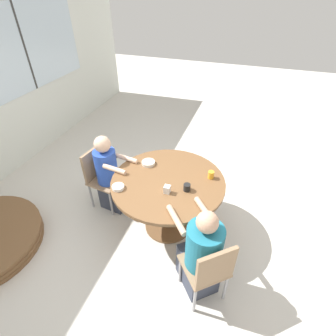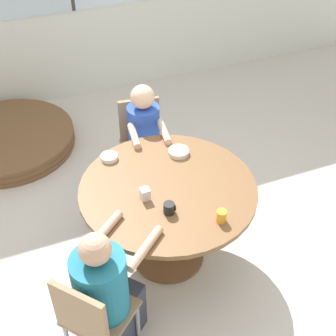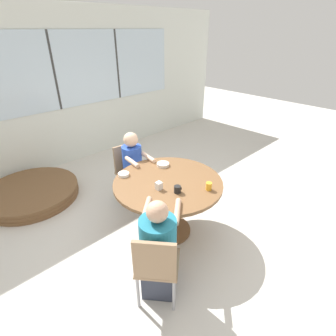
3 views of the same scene
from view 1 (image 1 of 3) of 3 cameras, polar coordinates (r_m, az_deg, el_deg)
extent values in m
plane|color=beige|center=(3.57, 0.00, -12.36)|extent=(16.00, 16.00, 0.00)
cube|color=#333333|center=(5.12, -28.72, 21.90)|extent=(0.04, 0.01, 1.30)
cylinder|color=brown|center=(3.04, 0.00, -3.02)|extent=(1.32, 1.32, 0.04)
cylinder|color=brown|center=(3.30, 0.00, -8.19)|extent=(0.14, 0.14, 0.73)
cylinder|color=brown|center=(3.56, 0.00, -12.20)|extent=(0.60, 0.60, 0.03)
cube|color=#937556|center=(3.67, -13.26, -2.63)|extent=(0.45, 0.45, 0.03)
cube|color=#937556|center=(3.64, -15.97, 0.91)|extent=(0.38, 0.09, 0.42)
cylinder|color=#99999E|center=(3.83, -9.26, -4.49)|extent=(0.03, 0.03, 0.42)
cylinder|color=#99999E|center=(3.64, -12.28, -7.61)|extent=(0.03, 0.03, 0.42)
cylinder|color=#99999E|center=(4.00, -13.28, -2.98)|extent=(0.03, 0.03, 0.42)
cylinder|color=#99999E|center=(3.82, -16.37, -5.86)|extent=(0.03, 0.03, 0.42)
cube|color=#937556|center=(2.73, 7.83, -20.32)|extent=(0.56, 0.56, 0.03)
cube|color=#937556|center=(2.46, 10.38, -20.67)|extent=(0.27, 0.31, 0.42)
cylinder|color=#99999E|center=(2.94, 2.66, -21.24)|extent=(0.03, 0.03, 0.42)
cylinder|color=#99999E|center=(3.04, 8.87, -19.01)|extent=(0.03, 0.03, 0.42)
cylinder|color=#99999E|center=(2.80, 5.81, -26.66)|extent=(0.03, 0.03, 0.42)
cylinder|color=#99999E|center=(2.90, 12.40, -24.01)|extent=(0.03, 0.03, 0.42)
cube|color=#333847|center=(3.76, -11.65, -5.51)|extent=(0.30, 0.38, 0.44)
cylinder|color=#284CB7|center=(3.50, -13.31, 0.32)|extent=(0.29, 0.29, 0.47)
sphere|color=#DBB293|center=(3.32, -14.12, 5.04)|extent=(0.21, 0.21, 0.21)
cylinder|color=#DBB293|center=(3.38, -9.03, 2.08)|extent=(0.10, 0.32, 0.06)
cylinder|color=#DBB293|center=(3.22, -11.58, -0.27)|extent=(0.10, 0.32, 0.06)
cube|color=#333847|center=(2.95, 6.42, -20.90)|extent=(0.52, 0.51, 0.44)
cylinder|color=#1E7089|center=(2.54, 7.86, -16.60)|extent=(0.35, 0.35, 0.47)
sphere|color=tan|center=(2.29, 8.57, -11.59)|extent=(0.20, 0.20, 0.20)
cylinder|color=tan|center=(2.56, 1.82, -11.20)|extent=(0.33, 0.29, 0.06)
cylinder|color=tan|center=(2.66, 8.07, -9.26)|extent=(0.33, 0.29, 0.06)
cylinder|color=black|center=(2.88, 4.14, -4.23)|extent=(0.08, 0.08, 0.08)
torus|color=black|center=(2.91, 4.34, -3.75)|extent=(0.01, 0.06, 0.06)
cylinder|color=gold|center=(3.08, 9.34, -1.47)|extent=(0.07, 0.07, 0.09)
cube|color=silver|center=(2.84, -0.20, -4.67)|extent=(0.07, 0.07, 0.09)
cylinder|color=white|center=(2.96, -10.81, -4.11)|extent=(0.14, 0.14, 0.04)
cylinder|color=silver|center=(3.28, -4.30, 1.14)|extent=(0.17, 0.17, 0.04)
camera|label=2|loc=(2.10, 81.12, 19.51)|focal=50.00mm
camera|label=3|loc=(1.29, 84.51, -12.12)|focal=28.00mm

